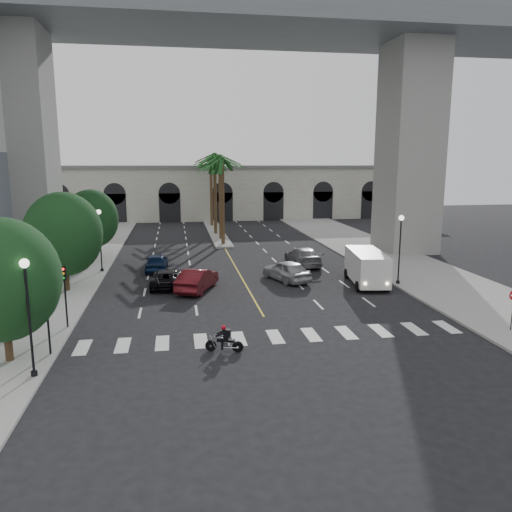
{
  "coord_description": "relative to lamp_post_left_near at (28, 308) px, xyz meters",
  "views": [
    {
      "loc": [
        -5.09,
        -26.59,
        9.4
      ],
      "look_at": [
        0.16,
        6.0,
        3.0
      ],
      "focal_mm": 35.0,
      "sensor_mm": 36.0,
      "label": 1
    }
  ],
  "objects": [
    {
      "name": "car_b",
      "position": [
        7.69,
        13.87,
        -2.4
      ],
      "size": [
        3.48,
        5.28,
        1.65
      ],
      "primitive_type": "imported",
      "rotation": [
        0.0,
        0.0,
        2.76
      ],
      "color": "#511016",
      "rests_on": "ground"
    },
    {
      "name": "street_tree_mid",
      "position": [
        -1.6,
        15.0,
        0.99
      ],
      "size": [
        5.44,
        5.44,
        7.21
      ],
      "color": "#382616",
      "rests_on": "ground"
    },
    {
      "name": "palm_a",
      "position": [
        11.4,
        33.0,
        5.88
      ],
      "size": [
        3.2,
        3.2,
        10.3
      ],
      "color": "#47331E",
      "rests_on": "ground"
    },
    {
      "name": "pedestrian_b",
      "position": [
        -3.94,
        13.14,
        -2.13
      ],
      "size": [
        1.11,
        1.0,
        1.88
      ],
      "primitive_type": "imported",
      "rotation": [
        0.0,
        0.0,
        -0.38
      ],
      "color": "black",
      "rests_on": "sidewalk_left"
    },
    {
      "name": "traffic_signal_far",
      "position": [
        0.1,
        6.5,
        -0.71
      ],
      "size": [
        0.25,
        0.18,
        3.65
      ],
      "color": "black",
      "rests_on": "ground"
    },
    {
      "name": "ground",
      "position": [
        11.4,
        5.0,
        -3.22
      ],
      "size": [
        140.0,
        140.0,
        0.0
      ],
      "primitive_type": "plane",
      "color": "black",
      "rests_on": "ground"
    },
    {
      "name": "car_c",
      "position": [
        5.45,
        15.34,
        -2.56
      ],
      "size": [
        2.45,
        4.88,
        1.33
      ],
      "primitive_type": "imported",
      "rotation": [
        0.0,
        0.0,
        3.09
      ],
      "color": "black",
      "rests_on": "ground"
    },
    {
      "name": "motorcycle_rider",
      "position": [
        8.53,
        1.79,
        -2.59
      ],
      "size": [
        1.88,
        0.69,
        1.39
      ],
      "rotation": [
        0.0,
        0.0,
        -0.28
      ],
      "color": "black",
      "rests_on": "ground"
    },
    {
      "name": "lamp_post_left_near",
      "position": [
        0.0,
        0.0,
        0.0
      ],
      "size": [
        0.4,
        0.4,
        5.35
      ],
      "color": "black",
      "rests_on": "ground"
    },
    {
      "name": "street_tree_far",
      "position": [
        -1.6,
        27.0,
        0.68
      ],
      "size": [
        5.04,
        5.04,
        6.68
      ],
      "color": "#382616",
      "rests_on": "ground"
    },
    {
      "name": "street_tree_near",
      "position": [
        -1.6,
        2.0,
        0.8
      ],
      "size": [
        5.2,
        5.2,
        6.89
      ],
      "color": "#382616",
      "rests_on": "ground"
    },
    {
      "name": "palm_c",
      "position": [
        11.2,
        41.0,
        5.69
      ],
      "size": [
        3.2,
        3.2,
        10.1
      ],
      "color": "#47331E",
      "rests_on": "ground"
    },
    {
      "name": "palm_b",
      "position": [
        11.5,
        37.0,
        6.15
      ],
      "size": [
        3.2,
        3.2,
        10.6
      ],
      "color": "#47331E",
      "rests_on": "ground"
    },
    {
      "name": "median",
      "position": [
        11.4,
        43.0,
        -3.12
      ],
      "size": [
        2.0,
        24.0,
        0.2
      ],
      "primitive_type": "cube",
      "color": "gray",
      "rests_on": "ground"
    },
    {
      "name": "cargo_van",
      "position": [
        20.49,
        13.58,
        -1.8
      ],
      "size": [
        3.12,
        6.26,
        2.56
      ],
      "rotation": [
        0.0,
        0.0,
        -0.15
      ],
      "color": "silver",
      "rests_on": "ground"
    },
    {
      "name": "sidewalk_right",
      "position": [
        26.4,
        20.0,
        -3.15
      ],
      "size": [
        8.0,
        100.0,
        0.15
      ],
      "primitive_type": "cube",
      "color": "gray",
      "rests_on": "ground"
    },
    {
      "name": "car_d",
      "position": [
        17.49,
        21.2,
        -2.41
      ],
      "size": [
        2.55,
        5.72,
        1.63
      ],
      "primitive_type": "imported",
      "rotation": [
        0.0,
        0.0,
        3.19
      ],
      "color": "slate",
      "rests_on": "ground"
    },
    {
      "name": "lamp_post_right",
      "position": [
        22.8,
        13.0,
        0.0
      ],
      "size": [
        0.4,
        0.4,
        5.35
      ],
      "color": "black",
      "rests_on": "ground"
    },
    {
      "name": "lamp_post_left_far",
      "position": [
        0.0,
        21.0,
        0.0
      ],
      "size": [
        0.4,
        0.4,
        5.35
      ],
      "color": "black",
      "rests_on": "ground"
    },
    {
      "name": "sidewalk_left",
      "position": [
        -3.6,
        20.0,
        -3.15
      ],
      "size": [
        8.0,
        100.0,
        0.15
      ],
      "primitive_type": "cube",
      "color": "gray",
      "rests_on": "ground"
    },
    {
      "name": "palm_f",
      "position": [
        11.6,
        53.0,
        6.24
      ],
      "size": [
        3.2,
        3.2,
        10.7
      ],
      "color": "#47331E",
      "rests_on": "ground"
    },
    {
      "name": "pedestrian_a",
      "position": [
        -3.15,
        10.05,
        -2.2
      ],
      "size": [
        0.73,
        0.59,
        1.75
      ],
      "primitive_type": "imported",
      "rotation": [
        0.0,
        0.0,
        0.31
      ],
      "color": "black",
      "rests_on": "sidewalk_left"
    },
    {
      "name": "palm_e",
      "position": [
        11.3,
        49.0,
        5.97
      ],
      "size": [
        3.2,
        3.2,
        10.4
      ],
      "color": "#47331E",
      "rests_on": "ground"
    },
    {
      "name": "pier_building",
      "position": [
        11.4,
        60.0,
        1.04
      ],
      "size": [
        71.0,
        10.5,
        8.5
      ],
      "color": "beige",
      "rests_on": "ground"
    },
    {
      "name": "car_e",
      "position": [
        4.54,
        21.01,
        -2.45
      ],
      "size": [
        1.93,
        4.55,
        1.54
      ],
      "primitive_type": "imported",
      "rotation": [
        0.0,
        0.0,
        3.12
      ],
      "color": "#0E1E41",
      "rests_on": "ground"
    },
    {
      "name": "palm_d",
      "position": [
        11.55,
        45.0,
        6.43
      ],
      "size": [
        3.2,
        3.2,
        10.9
      ],
      "color": "#47331E",
      "rests_on": "ground"
    },
    {
      "name": "traffic_signal_near",
      "position": [
        0.1,
        2.5,
        -0.71
      ],
      "size": [
        0.25,
        0.18,
        3.65
      ],
      "color": "black",
      "rests_on": "ground"
    },
    {
      "name": "bridge",
      "position": [
        14.82,
        27.0,
        15.29
      ],
      "size": [
        75.0,
        13.0,
        26.0
      ],
      "color": "gray",
      "rests_on": "ground"
    },
    {
      "name": "car_a",
      "position": [
        14.76,
        15.8,
        -2.39
      ],
      "size": [
        3.52,
        5.24,
        1.66
      ],
      "primitive_type": "imported",
      "rotation": [
        0.0,
        0.0,
        3.5
      ],
      "color": "#A6A6AA",
      "rests_on": "ground"
    }
  ]
}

